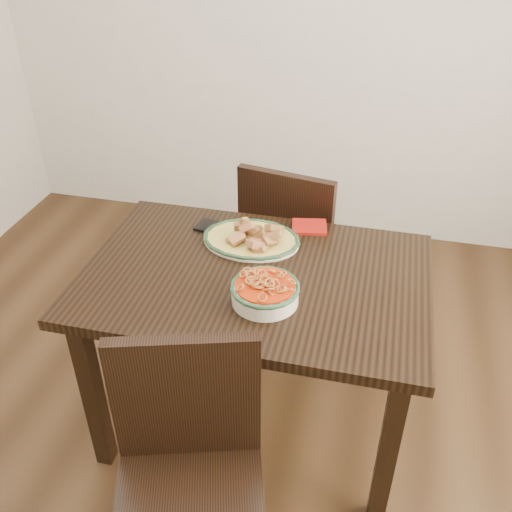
% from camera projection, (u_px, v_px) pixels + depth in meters
% --- Properties ---
extents(floor, '(3.50, 3.50, 0.00)m').
position_uv_depth(floor, '(214.00, 437.00, 2.30)').
color(floor, '#321F10').
rests_on(floor, ground).
extents(wall_back, '(3.50, 0.10, 2.60)m').
position_uv_depth(wall_back, '(302.00, 9.00, 2.98)').
color(wall_back, beige).
rests_on(wall_back, ground).
extents(dining_table, '(1.19, 0.79, 0.75)m').
position_uv_depth(dining_table, '(255.00, 296.00, 2.02)').
color(dining_table, black).
rests_on(dining_table, ground).
extents(chair_far, '(0.49, 0.49, 0.89)m').
position_uv_depth(chair_far, '(292.00, 243.00, 2.59)').
color(chair_far, black).
rests_on(chair_far, ground).
extents(chair_near, '(0.52, 0.52, 0.89)m').
position_uv_depth(chair_near, '(189.00, 468.00, 1.61)').
color(chair_near, black).
rests_on(chair_near, ground).
extents(fish_plate, '(0.36, 0.28, 0.11)m').
position_uv_depth(fish_plate, '(251.00, 232.00, 2.10)').
color(fish_plate, beige).
rests_on(fish_plate, dining_table).
extents(noodle_bowl, '(0.23, 0.23, 0.08)m').
position_uv_depth(noodle_bowl, '(265.00, 290.00, 1.81)').
color(noodle_bowl, beige).
rests_on(noodle_bowl, dining_table).
extents(smartphone, '(0.18, 0.12, 0.01)m').
position_uv_depth(smartphone, '(217.00, 228.00, 2.20)').
color(smartphone, black).
rests_on(smartphone, dining_table).
extents(napkin, '(0.15, 0.13, 0.01)m').
position_uv_depth(napkin, '(309.00, 227.00, 2.21)').
color(napkin, maroon).
rests_on(napkin, dining_table).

